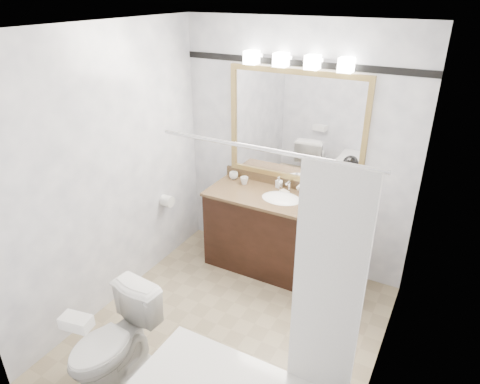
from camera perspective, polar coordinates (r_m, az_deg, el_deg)
name	(u,v)px	position (r m, az deg, el deg)	size (l,w,h in m)	color
room	(230,204)	(3.23, -1.40, -1.59)	(2.42, 2.62, 2.52)	#9A8968
vanity	(280,234)	(4.42, 5.31, -5.56)	(1.53, 0.58, 0.97)	black
mirror	(295,127)	(4.21, 7.36, 8.55)	(1.40, 0.04, 1.10)	#AC8E4D
vanity_light_bar	(297,60)	(4.02, 7.58, 17.00)	(1.02, 0.14, 0.12)	silver
accent_stripe	(299,63)	(4.09, 7.91, 16.65)	(2.40, 0.01, 0.06)	black
tp_roll	(167,201)	(4.54, -9.67, -1.19)	(0.12, 0.12, 0.11)	white
toilet	(113,343)	(3.46, -16.61, -18.70)	(0.41, 0.72, 0.73)	white
tissue_box	(76,322)	(3.08, -20.99, -15.89)	(0.20, 0.11, 0.08)	white
coffee_maker	(332,194)	(3.97, 12.13, -0.23)	(0.19, 0.23, 0.35)	black
cup_left	(234,176)	(4.62, -0.85, 2.21)	(0.10, 0.10, 0.08)	white
cup_right	(244,181)	(4.49, 0.57, 1.53)	(0.08, 0.08, 0.08)	white
soap_bottle_a	(279,182)	(4.42, 5.21, 1.32)	(0.05, 0.06, 0.12)	white
soap_bottle_b	(311,192)	(4.29, 9.39, 0.04)	(0.07, 0.07, 0.09)	white
soap_bar	(284,192)	(4.32, 5.94, 0.01)	(0.09, 0.06, 0.03)	beige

